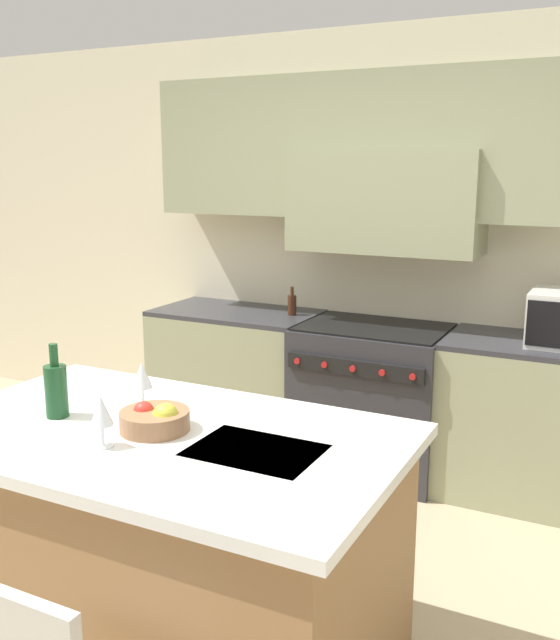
# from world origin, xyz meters

# --- Properties ---
(back_cabinetry) EXTENTS (10.00, 0.46, 2.70)m
(back_cabinetry) POSITION_xyz_m (0.00, 2.22, 1.58)
(back_cabinetry) COLOR beige
(back_cabinetry) RESTS_ON ground_plane
(back_counter) EXTENTS (3.04, 0.62, 0.91)m
(back_counter) POSITION_xyz_m (-0.00, 1.97, 0.46)
(back_counter) COLOR gray
(back_counter) RESTS_ON ground_plane
(range_stove) EXTENTS (0.89, 0.70, 0.91)m
(range_stove) POSITION_xyz_m (-0.00, 1.95, 0.46)
(range_stove) COLOR #2D2D33
(range_stove) RESTS_ON ground_plane
(kitchen_island) EXTENTS (1.78, 1.07, 0.92)m
(kitchen_island) POSITION_xyz_m (-0.12, -0.07, 0.46)
(kitchen_island) COLOR olive
(kitchen_island) RESTS_ON ground_plane
(wine_bottle) EXTENTS (0.09, 0.09, 0.29)m
(wine_bottle) POSITION_xyz_m (-0.56, -0.12, 1.03)
(wine_bottle) COLOR #194723
(wine_bottle) RESTS_ON kitchen_island
(wine_glass_near) EXTENTS (0.08, 0.08, 0.18)m
(wine_glass_near) POSITION_xyz_m (-0.20, -0.28, 1.05)
(wine_glass_near) COLOR white
(wine_glass_near) RESTS_ON kitchen_island
(wine_glass_far) EXTENTS (0.08, 0.08, 0.18)m
(wine_glass_far) POSITION_xyz_m (-0.33, 0.12, 1.05)
(wine_glass_far) COLOR white
(wine_glass_far) RESTS_ON kitchen_island
(fruit_bowl) EXTENTS (0.26, 0.26, 0.11)m
(fruit_bowl) POSITION_xyz_m (-0.13, -0.07, 0.97)
(fruit_bowl) COLOR #996B47
(fruit_bowl) RESTS_ON kitchen_island
(oil_bottle_on_counter) EXTENTS (0.06, 0.06, 0.19)m
(oil_bottle_on_counter) POSITION_xyz_m (-0.59, 2.02, 0.98)
(oil_bottle_on_counter) COLOR #422314
(oil_bottle_on_counter) RESTS_ON back_counter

